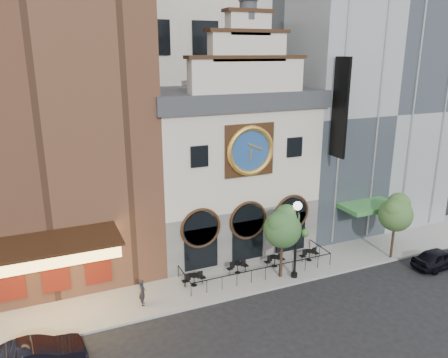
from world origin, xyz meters
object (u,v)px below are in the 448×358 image
Objects in this scene: bistro_3 at (309,254)px; lamppost at (296,231)px; bistro_0 at (194,279)px; tree_right at (396,212)px; pedestrian at (142,292)px; bistro_2 at (275,260)px; tree_left at (283,226)px; car_right at (439,258)px; car_left at (34,357)px; bistro_1 at (238,267)px.

lamppost reaches higher than bistro_3.
bistro_0 is at bearing -179.73° from bistro_3.
bistro_0 is at bearing 172.57° from tree_right.
pedestrian is (-12.64, -0.94, 0.38)m from bistro_3.
bistro_0 is 0.32× the size of tree_right.
tree_right reaches higher than bistro_3.
bistro_3 is at bearing -3.69° from bistro_2.
bistro_2 is at bearing 77.62° from tree_left.
car_right is 2.51× the size of pedestrian.
lamppost is (16.38, 2.66, 2.74)m from car_left.
car_right is 0.86× the size of tree_right.
bistro_0 and bistro_3 have the same top height.
tree_right reaches higher than car_left.
car_left is 2.82× the size of pedestrian.
car_left is 0.87× the size of lamppost.
lamppost is at bearing -76.18° from bistro_2.
car_right is 0.84× the size of tree_left.
pedestrian is 9.93m from tree_left.
bistro_1 is 0.32× the size of tree_right.
bistro_0 is 0.29× the size of lamppost.
tree_right is at bearing -7.43° from bistro_0.
bistro_3 is 9.21m from car_right.
tree_right reaches higher than bistro_2.
tree_right is at bearing 15.55° from lamppost.
tree_right is at bearing -18.55° from bistro_3.
car_right is at bearing -90.51° from pedestrian.
bistro_0 is at bearing -176.27° from lamppost.
bistro_0 is 10.63m from car_left.
lamppost is at bearing 74.82° from car_right.
tree_right is (18.58, -1.06, 2.75)m from pedestrian.
tree_left is at bearing -11.48° from bistro_0.
car_left reaches higher than car_right.
bistro_1 is 7.10m from pedestrian.
car_left is (-18.74, -4.36, 0.17)m from bistro_3.
bistro_0 is 0.33× the size of car_left.
bistro_2 is 16.55m from car_left.
tree_left reaches higher than bistro_2.
car_right is 11.15m from lamppost.
bistro_1 is 2.86m from bistro_2.
bistro_0 is at bearing -177.93° from bistro_2.
pedestrian is at bearing -166.57° from lamppost.
bistro_1 is 4.85m from lamppost.
bistro_2 is 0.33× the size of car_left.
bistro_3 is at bearing 161.45° from tree_right.
bistro_0 is 1.00× the size of bistro_2.
car_left is at bearing -168.70° from tree_left.
bistro_1 is at bearing 176.59° from bistro_3.
car_right is 26.82m from car_left.
car_right reaches higher than bistro_3.
bistro_2 is 0.29× the size of lamppost.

